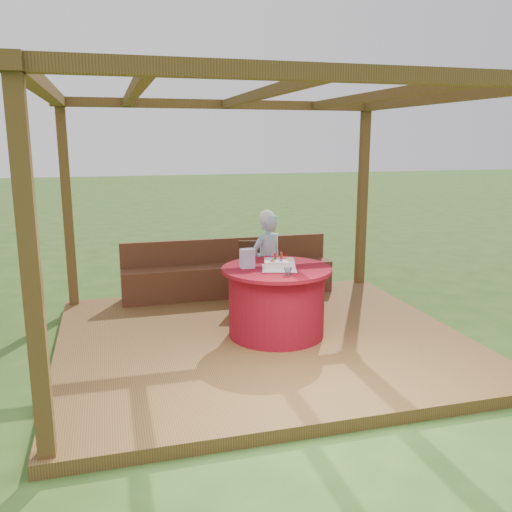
{
  "coord_description": "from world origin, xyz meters",
  "views": [
    {
      "loc": [
        -1.62,
        -5.62,
        2.32
      ],
      "look_at": [
        0.0,
        0.25,
        1.0
      ],
      "focal_mm": 38.0,
      "sensor_mm": 36.0,
      "label": 1
    }
  ],
  "objects_px": {
    "table": "(276,301)",
    "birthday_cake": "(279,264)",
    "bench": "(229,277)",
    "drinking_glass": "(288,271)",
    "elderly_woman": "(267,261)",
    "gift_bag": "(247,258)",
    "chair": "(254,271)"
  },
  "relations": [
    {
      "from": "table",
      "to": "drinking_glass",
      "type": "height_order",
      "value": "drinking_glass"
    },
    {
      "from": "table",
      "to": "chair",
      "type": "distance_m",
      "value": 1.18
    },
    {
      "from": "drinking_glass",
      "to": "table",
      "type": "bearing_deg",
      "value": 91.54
    },
    {
      "from": "chair",
      "to": "drinking_glass",
      "type": "relative_size",
      "value": 9.86
    },
    {
      "from": "gift_bag",
      "to": "birthday_cake",
      "type": "bearing_deg",
      "value": -25.05
    },
    {
      "from": "elderly_woman",
      "to": "drinking_glass",
      "type": "bearing_deg",
      "value": -95.94
    },
    {
      "from": "gift_bag",
      "to": "drinking_glass",
      "type": "height_order",
      "value": "gift_bag"
    },
    {
      "from": "drinking_glass",
      "to": "gift_bag",
      "type": "bearing_deg",
      "value": 127.32
    },
    {
      "from": "chair",
      "to": "drinking_glass",
      "type": "bearing_deg",
      "value": -91.75
    },
    {
      "from": "bench",
      "to": "birthday_cake",
      "type": "relative_size",
      "value": 6.49
    },
    {
      "from": "elderly_woman",
      "to": "birthday_cake",
      "type": "height_order",
      "value": "elderly_woman"
    },
    {
      "from": "table",
      "to": "elderly_woman",
      "type": "xyz_separation_m",
      "value": [
        0.13,
        0.84,
        0.27
      ]
    },
    {
      "from": "bench",
      "to": "elderly_woman",
      "type": "distance_m",
      "value": 1.01
    },
    {
      "from": "bench",
      "to": "table",
      "type": "xyz_separation_m",
      "value": [
        0.17,
        -1.72,
        0.14
      ]
    },
    {
      "from": "birthday_cake",
      "to": "drinking_glass",
      "type": "distance_m",
      "value": 0.3
    },
    {
      "from": "elderly_woman",
      "to": "gift_bag",
      "type": "distance_m",
      "value": 0.92
    },
    {
      "from": "bench",
      "to": "drinking_glass",
      "type": "relative_size",
      "value": 34.41
    },
    {
      "from": "table",
      "to": "birthday_cake",
      "type": "xyz_separation_m",
      "value": [
        0.01,
        -0.06,
        0.44
      ]
    },
    {
      "from": "bench",
      "to": "chair",
      "type": "bearing_deg",
      "value": -67.45
    },
    {
      "from": "bench",
      "to": "table",
      "type": "bearing_deg",
      "value": -84.32
    },
    {
      "from": "elderly_woman",
      "to": "drinking_glass",
      "type": "height_order",
      "value": "elderly_woman"
    },
    {
      "from": "drinking_glass",
      "to": "chair",
      "type": "bearing_deg",
      "value": 88.25
    },
    {
      "from": "birthday_cake",
      "to": "gift_bag",
      "type": "bearing_deg",
      "value": 158.43
    },
    {
      "from": "chair",
      "to": "elderly_woman",
      "type": "bearing_deg",
      "value": -76.55
    },
    {
      "from": "table",
      "to": "elderly_woman",
      "type": "height_order",
      "value": "elderly_woman"
    },
    {
      "from": "drinking_glass",
      "to": "bench",
      "type": "bearing_deg",
      "value": 94.97
    },
    {
      "from": "bench",
      "to": "birthday_cake",
      "type": "height_order",
      "value": "birthday_cake"
    },
    {
      "from": "table",
      "to": "elderly_woman",
      "type": "distance_m",
      "value": 0.9
    },
    {
      "from": "elderly_woman",
      "to": "birthday_cake",
      "type": "bearing_deg",
      "value": -97.84
    },
    {
      "from": "bench",
      "to": "chair",
      "type": "distance_m",
      "value": 0.63
    },
    {
      "from": "elderly_woman",
      "to": "table",
      "type": "bearing_deg",
      "value": -99.08
    },
    {
      "from": "chair",
      "to": "elderly_woman",
      "type": "distance_m",
      "value": 0.39
    }
  ]
}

